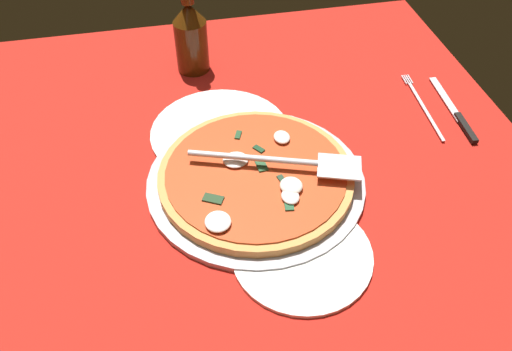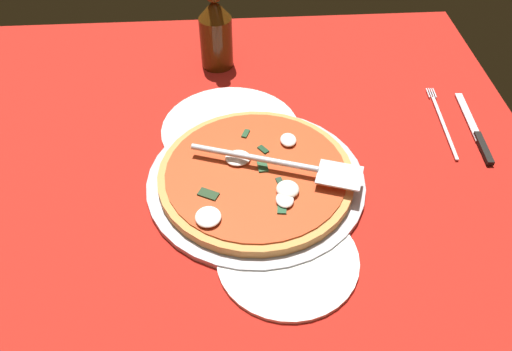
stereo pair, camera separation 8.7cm
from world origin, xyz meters
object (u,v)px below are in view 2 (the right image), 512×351
at_px(dinner_plate_right, 288,259).
at_px(pizza_server, 284,164).
at_px(dinner_plate_left, 230,130).
at_px(pizza, 256,176).
at_px(beer_bottle, 216,31).
at_px(place_setting_far, 459,129).

relative_size(dinner_plate_right, pizza_server, 0.75).
relative_size(dinner_plate_left, pizza_server, 0.92).
xyz_separation_m(dinner_plate_left, pizza_server, (0.14, 0.08, 0.04)).
height_order(pizza, beer_bottle, beer_bottle).
distance_m(dinner_plate_left, dinner_plate_right, 0.31).
bearing_deg(dinner_plate_right, beer_bottle, -169.71).
distance_m(pizza, place_setting_far, 0.41).
bearing_deg(pizza, dinner_plate_left, -164.99).
xyz_separation_m(pizza_server, beer_bottle, (-0.37, -0.10, 0.03)).
relative_size(pizza_server, place_setting_far, 1.23).
distance_m(dinner_plate_right, place_setting_far, 0.45).
xyz_separation_m(dinner_plate_right, beer_bottle, (-0.52, -0.09, 0.08)).
bearing_deg(place_setting_far, pizza_server, 112.97).
xyz_separation_m(dinner_plate_left, place_setting_far, (0.02, 0.43, -0.00)).
distance_m(dinner_plate_left, pizza, 0.15).
bearing_deg(dinner_plate_left, pizza_server, 29.99).
xyz_separation_m(pizza, pizza_server, (0.00, 0.04, 0.03)).
xyz_separation_m(place_setting_far, beer_bottle, (-0.25, -0.45, 0.08)).
height_order(dinner_plate_left, place_setting_far, place_setting_far).
distance_m(place_setting_far, beer_bottle, 0.52).
height_order(place_setting_far, beer_bottle, beer_bottle).
xyz_separation_m(pizza, beer_bottle, (-0.37, -0.06, 0.06)).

